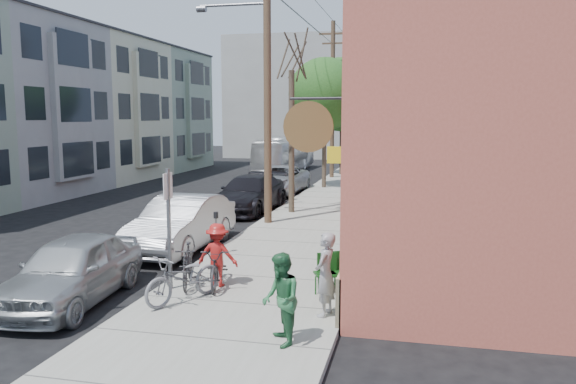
% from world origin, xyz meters
% --- Properties ---
extents(ground, '(120.00, 120.00, 0.00)m').
position_xyz_m(ground, '(0.00, 0.00, 0.00)').
color(ground, black).
extents(sidewalk, '(4.50, 58.00, 0.15)m').
position_xyz_m(sidewalk, '(4.25, 11.00, 0.07)').
color(sidewalk, gray).
rests_on(sidewalk, ground).
extents(cafe_building, '(6.60, 20.20, 6.61)m').
position_xyz_m(cafe_building, '(8.99, 4.99, 3.30)').
color(cafe_building, '#AB4F3F').
rests_on(cafe_building, ground).
extents(apartment_row, '(6.30, 32.00, 9.00)m').
position_xyz_m(apartment_row, '(-11.85, 14.00, 4.50)').
color(apartment_row, gray).
rests_on(apartment_row, ground).
extents(end_cap_building, '(18.00, 8.00, 12.00)m').
position_xyz_m(end_cap_building, '(-2.00, 42.00, 6.00)').
color(end_cap_building, gray).
rests_on(end_cap_building, ground).
extents(sign_post, '(0.07, 0.45, 2.80)m').
position_xyz_m(sign_post, '(2.35, -3.40, 1.83)').
color(sign_post, slate).
rests_on(sign_post, sidewalk).
extents(parking_meter_near, '(0.14, 0.14, 1.24)m').
position_xyz_m(parking_meter_near, '(2.25, -0.04, 0.98)').
color(parking_meter_near, slate).
rests_on(parking_meter_near, sidewalk).
extents(parking_meter_far, '(0.14, 0.14, 1.24)m').
position_xyz_m(parking_meter_far, '(2.25, 9.83, 0.98)').
color(parking_meter_far, slate).
rests_on(parking_meter_far, sidewalk).
extents(utility_pole_near, '(3.57, 0.28, 10.00)m').
position_xyz_m(utility_pole_near, '(2.39, 5.04, 5.41)').
color(utility_pole_near, '#503A28').
rests_on(utility_pole_near, sidewalk).
extents(utility_pole_far, '(1.80, 0.28, 10.00)m').
position_xyz_m(utility_pole_far, '(2.45, 21.36, 5.34)').
color(utility_pole_far, '#503A28').
rests_on(utility_pole_far, sidewalk).
extents(tree_bare, '(0.24, 0.24, 5.83)m').
position_xyz_m(tree_bare, '(2.80, 7.54, 3.06)').
color(tree_bare, '#44392C').
rests_on(tree_bare, sidewalk).
extents(tree_leafy_mid, '(4.02, 4.02, 7.21)m').
position_xyz_m(tree_leafy_mid, '(2.80, 16.02, 5.34)').
color(tree_leafy_mid, '#44392C').
rests_on(tree_leafy_mid, sidewalk).
extents(tree_leafy_far, '(4.99, 4.99, 7.93)m').
position_xyz_m(tree_leafy_far, '(2.80, 23.34, 5.58)').
color(tree_leafy_far, '#44392C').
rests_on(tree_leafy_far, sidewalk).
extents(patio_chair_a, '(0.66, 0.66, 0.88)m').
position_xyz_m(patio_chair_a, '(6.02, -2.75, 0.59)').
color(patio_chair_a, '#0F3710').
rests_on(patio_chair_a, sidewalk).
extents(patio_chair_b, '(0.66, 0.66, 0.88)m').
position_xyz_m(patio_chair_b, '(5.91, -2.90, 0.59)').
color(patio_chair_b, '#0F3710').
rests_on(patio_chair_b, sidewalk).
extents(patron_grey, '(0.52, 0.69, 1.70)m').
position_xyz_m(patron_grey, '(6.13, -4.35, 1.00)').
color(patron_grey, gray).
rests_on(patron_grey, sidewalk).
extents(patron_green, '(0.88, 0.97, 1.63)m').
position_xyz_m(patron_green, '(5.61, -5.96, 0.97)').
color(patron_green, '#276138').
rests_on(patron_green, sidewalk).
extents(cyclist, '(0.97, 0.56, 1.50)m').
position_xyz_m(cyclist, '(3.35, -2.96, 0.90)').
color(cyclist, maroon).
rests_on(cyclist, sidewalk).
extents(cyclist_bike, '(1.02, 1.91, 0.96)m').
position_xyz_m(cyclist_bike, '(3.35, -2.96, 0.63)').
color(cyclist_bike, black).
rests_on(cyclist_bike, sidewalk).
extents(parked_bike_a, '(0.91, 1.72, 0.99)m').
position_xyz_m(parked_bike_a, '(2.66, -3.13, 0.65)').
color(parked_bike_a, black).
rests_on(parked_bike_a, sidewalk).
extents(parked_bike_b, '(1.57, 2.09, 1.05)m').
position_xyz_m(parked_bike_b, '(3.04, -4.19, 0.67)').
color(parked_bike_b, slate).
rests_on(parked_bike_b, sidewalk).
extents(car_0, '(2.16, 4.57, 1.51)m').
position_xyz_m(car_0, '(0.47, -4.41, 0.75)').
color(car_0, '#9DA1A4').
rests_on(car_0, ground).
extents(car_1, '(1.87, 5.08, 1.66)m').
position_xyz_m(car_1, '(0.80, 0.83, 0.83)').
color(car_1, '#A2A4AA').
rests_on(car_1, ground).
extents(car_2, '(2.55, 5.51, 1.56)m').
position_xyz_m(car_2, '(0.80, 8.08, 0.78)').
color(car_2, black).
rests_on(car_2, ground).
extents(car_3, '(2.69, 5.46, 1.49)m').
position_xyz_m(car_3, '(0.68, 13.95, 0.75)').
color(car_3, '#A1A3A8').
rests_on(car_3, ground).
extents(bus, '(2.72, 9.53, 2.62)m').
position_xyz_m(bus, '(-1.78, 25.93, 1.31)').
color(bus, silver).
rests_on(bus, ground).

